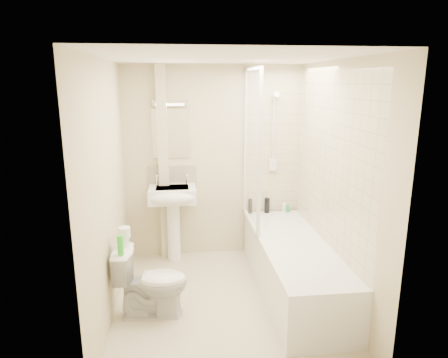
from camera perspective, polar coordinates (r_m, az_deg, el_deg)
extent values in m
plane|color=beige|center=(4.27, 0.15, -17.14)|extent=(2.50, 2.50, 0.00)
cube|color=beige|center=(5.01, -1.51, 2.30)|extent=(2.20, 0.02, 2.40)
cube|color=beige|center=(3.83, -16.40, -1.85)|extent=(0.02, 2.50, 2.40)
cube|color=beige|center=(4.07, 15.72, -0.90)|extent=(0.02, 2.50, 2.40)
cube|color=white|center=(3.67, 0.18, 16.96)|extent=(2.20, 2.50, 0.02)
cube|color=beige|center=(5.08, 6.98, 4.94)|extent=(0.70, 0.01, 1.75)
cube|color=beige|center=(4.16, 14.98, 2.62)|extent=(0.01, 2.10, 1.75)
cube|color=beige|center=(4.94, -8.63, 1.98)|extent=(0.12, 0.12, 2.40)
cube|color=beige|center=(5.02, -7.41, 0.22)|extent=(0.60, 0.02, 0.30)
cube|color=white|center=(4.92, -7.60, 6.46)|extent=(0.46, 0.01, 0.60)
cube|color=silver|center=(4.86, -7.75, 10.75)|extent=(0.42, 0.07, 0.07)
cube|color=white|center=(4.41, 9.86, -12.24)|extent=(0.70, 2.10, 0.55)
cube|color=white|center=(4.32, 9.98, -9.62)|extent=(0.56, 1.96, 0.05)
cube|color=white|center=(4.58, 3.98, 4.36)|extent=(0.01, 0.90, 1.80)
cube|color=white|center=(5.00, 3.09, 5.17)|extent=(0.04, 0.04, 1.80)
cube|color=white|center=(4.15, 5.11, 3.35)|extent=(0.04, 0.04, 1.80)
cube|color=white|center=(4.52, 4.17, 15.43)|extent=(0.04, 0.90, 0.04)
cube|color=white|center=(4.80, 3.81, -6.05)|extent=(0.04, 0.90, 0.03)
cylinder|color=white|center=(5.04, 7.08, 6.30)|extent=(0.02, 0.02, 0.90)
cylinder|color=white|center=(5.12, 6.93, 1.30)|extent=(0.05, 0.05, 0.02)
cylinder|color=white|center=(5.00, 7.23, 11.42)|extent=(0.05, 0.05, 0.02)
cylinder|color=white|center=(4.94, 7.42, 11.73)|extent=(0.08, 0.11, 0.11)
cube|color=white|center=(5.10, 6.97, 2.06)|extent=(0.10, 0.05, 0.14)
cylinder|color=white|center=(5.01, 6.94, 6.83)|extent=(0.01, 0.13, 0.84)
cylinder|color=white|center=(5.06, -7.20, -7.38)|extent=(0.16, 0.16, 0.76)
cube|color=white|center=(4.88, -7.37, -2.15)|extent=(0.56, 0.43, 0.17)
ellipsoid|color=white|center=(4.71, -7.40, -2.72)|extent=(0.56, 0.24, 0.17)
cube|color=silver|center=(4.86, -7.40, -1.42)|extent=(0.39, 0.28, 0.04)
cylinder|color=white|center=(4.95, -9.54, -0.29)|extent=(0.03, 0.03, 0.10)
cylinder|color=white|center=(4.95, -5.28, -0.18)|extent=(0.03, 0.03, 0.10)
sphere|color=white|center=(4.94, -9.57, 0.38)|extent=(0.04, 0.04, 0.04)
sphere|color=white|center=(4.93, -5.29, 0.49)|extent=(0.04, 0.04, 0.04)
cylinder|color=black|center=(5.12, 3.76, -3.89)|extent=(0.05, 0.05, 0.19)
cylinder|color=black|center=(5.17, 6.16, -3.77)|extent=(0.07, 0.07, 0.19)
cylinder|color=navy|center=(5.18, 6.28, -4.14)|extent=(0.05, 0.05, 0.12)
cylinder|color=white|center=(5.23, 8.60, -4.03)|extent=(0.05, 0.05, 0.12)
cylinder|color=green|center=(5.25, 8.97, -4.23)|extent=(0.07, 0.07, 0.08)
imported|color=white|center=(3.98, -10.29, -14.22)|extent=(0.48, 0.73, 0.69)
cylinder|color=white|center=(3.91, -14.20, -8.65)|extent=(0.11, 0.11, 0.09)
cylinder|color=white|center=(3.86, -14.05, -7.39)|extent=(0.11, 0.11, 0.10)
cylinder|color=green|center=(3.72, -14.59, -9.14)|extent=(0.05, 0.05, 0.18)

